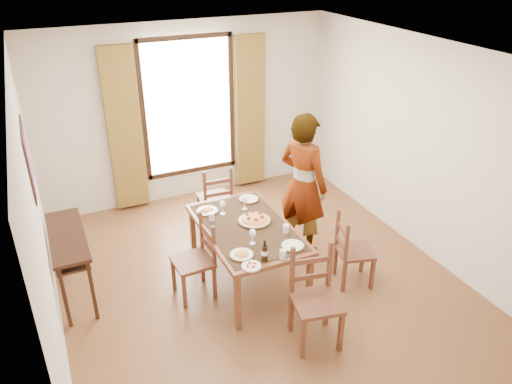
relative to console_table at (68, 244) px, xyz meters
name	(u,v)px	position (x,y,z in m)	size (l,w,h in m)	color
ground	(257,277)	(2.03, -0.60, -0.68)	(5.00, 5.00, 0.00)	brown
room_shell	(251,158)	(2.03, -0.47, 0.86)	(4.60, 5.10, 2.74)	beige
console_table	(68,244)	(0.00, 0.00, 0.00)	(0.38, 1.20, 0.80)	black
dining_table	(247,231)	(1.91, -0.59, 0.00)	(0.97, 1.60, 0.76)	brown
chair_west	(196,261)	(1.28, -0.58, -0.24)	(0.45, 0.45, 0.96)	brown
chair_north	(215,199)	(2.00, 0.71, -0.23)	(0.45, 0.45, 0.98)	brown
chair_south	(315,301)	(2.14, -1.78, -0.20)	(0.54, 0.54, 1.04)	brown
chair_east	(352,252)	(3.02, -1.13, -0.26)	(0.49, 0.49, 0.90)	brown
man	(303,185)	(2.83, -0.25, 0.26)	(0.70, 0.81, 1.89)	gray
plate_sw	(242,253)	(1.63, -1.11, 0.10)	(0.27, 0.27, 0.05)	silver
plate_se	(293,244)	(2.19, -1.18, 0.10)	(0.27, 0.27, 0.05)	silver
plate_nw	(207,210)	(1.61, -0.08, 0.10)	(0.27, 0.27, 0.05)	silver
plate_ne	(249,198)	(2.19, -0.01, 0.10)	(0.27, 0.27, 0.05)	silver
pasta_platter	(254,218)	(2.03, -0.53, 0.12)	(0.40, 0.40, 0.10)	red
caprese_plate	(251,265)	(1.64, -1.33, 0.09)	(0.20, 0.20, 0.04)	silver
wine_glass_a	(252,237)	(1.82, -0.95, 0.16)	(0.08, 0.08, 0.18)	white
wine_glass_b	(244,203)	(2.05, -0.21, 0.16)	(0.08, 0.08, 0.18)	white
wine_glass_c	(223,207)	(1.76, -0.21, 0.16)	(0.08, 0.08, 0.18)	white
tumbler_a	(286,229)	(2.26, -0.90, 0.12)	(0.07, 0.07, 0.10)	silver
tumbler_b	(212,217)	(1.59, -0.30, 0.12)	(0.07, 0.07, 0.10)	silver
tumbler_c	(283,254)	(1.99, -1.33, 0.12)	(0.07, 0.07, 0.10)	silver
wine_bottle	(265,250)	(1.80, -1.29, 0.20)	(0.07, 0.07, 0.25)	black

